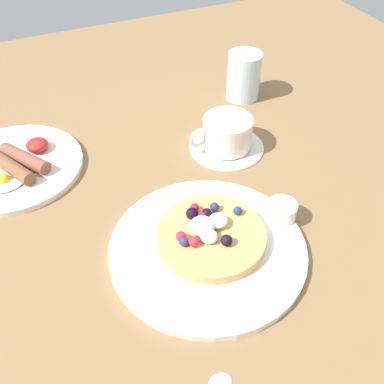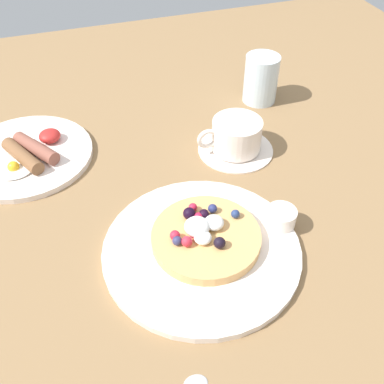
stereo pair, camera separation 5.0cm
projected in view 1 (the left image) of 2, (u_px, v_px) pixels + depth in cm
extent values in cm
cube|color=olive|center=(170.00, 237.00, 68.19)|extent=(168.45, 158.17, 3.00)
cylinder|color=white|center=(207.00, 249.00, 63.90)|extent=(28.56, 28.56, 1.15)
cylinder|color=tan|center=(211.00, 236.00, 63.80)|extent=(15.84, 15.84, 1.59)
sphere|color=navy|center=(205.00, 238.00, 61.87)|extent=(1.03, 1.03, 1.03)
sphere|color=red|center=(181.00, 236.00, 61.79)|extent=(1.46, 1.46, 1.46)
sphere|color=#C3253D|center=(200.00, 233.00, 62.23)|extent=(1.41, 1.41, 1.41)
sphere|color=black|center=(207.00, 213.00, 65.02)|extent=(1.53, 1.53, 1.53)
sphere|color=black|center=(226.00, 240.00, 61.11)|extent=(1.67, 1.67, 1.67)
sphere|color=#C51D3E|center=(202.00, 216.00, 64.64)|extent=(1.39, 1.39, 1.39)
sphere|color=navy|center=(238.00, 211.00, 65.55)|extent=(1.31, 1.31, 1.31)
sphere|color=navy|center=(214.00, 207.00, 66.06)|extent=(1.39, 1.39, 1.39)
sphere|color=red|center=(194.00, 206.00, 66.23)|extent=(1.29, 1.29, 1.29)
sphere|color=red|center=(194.00, 242.00, 61.03)|extent=(1.55, 1.55, 1.55)
sphere|color=navy|center=(186.00, 241.00, 61.24)|extent=(1.36, 1.36, 1.36)
sphere|color=black|center=(192.00, 214.00, 64.72)|extent=(1.86, 1.86, 1.86)
ellipsoid|color=white|center=(218.00, 221.00, 63.76)|extent=(2.90, 2.90, 1.74)
ellipsoid|color=white|center=(209.00, 236.00, 61.74)|extent=(2.51, 2.51, 1.50)
ellipsoid|color=white|center=(202.00, 226.00, 62.70)|extent=(3.68, 3.68, 2.21)
cylinder|color=white|center=(282.00, 210.00, 66.89)|extent=(4.55, 4.55, 2.63)
cylinder|color=maroon|center=(282.00, 208.00, 66.53)|extent=(3.73, 3.73, 0.32)
cylinder|color=white|center=(13.00, 167.00, 77.43)|extent=(24.14, 24.14, 1.06)
cylinder|color=brown|center=(25.00, 159.00, 76.29)|extent=(7.69, 9.86, 2.44)
cylinder|color=brown|center=(12.00, 167.00, 74.58)|extent=(6.84, 10.20, 2.44)
ellipsoid|color=white|center=(4.00, 181.00, 73.35)|extent=(6.79, 5.77, 0.60)
sphere|color=yellow|center=(4.00, 179.00, 73.01)|extent=(2.00, 2.00, 2.00)
ellipsoid|color=red|center=(37.00, 145.00, 79.35)|extent=(3.91, 3.91, 2.15)
cylinder|color=white|center=(226.00, 146.00, 82.03)|extent=(13.80, 13.80, 0.64)
cylinder|color=white|center=(227.00, 132.00, 79.88)|extent=(8.96, 8.96, 5.64)
torus|color=white|center=(200.00, 138.00, 78.15)|extent=(3.98, 0.91, 3.96)
cylinder|color=olive|center=(228.00, 124.00, 78.64)|extent=(7.62, 7.62, 0.45)
ellipsoid|color=silver|center=(221.00, 381.00, 50.13)|extent=(2.86, 2.20, 0.60)
cylinder|color=silver|center=(244.00, 76.00, 92.05)|extent=(7.00, 7.00, 9.84)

